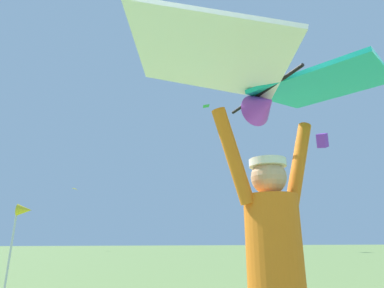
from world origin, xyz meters
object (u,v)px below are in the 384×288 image
object	(u,v)px
kite_flyer_person	(275,269)
distant_kite_green_mid_left	(206,106)
marker_flag	(22,216)
held_stunt_kite	(270,79)
distant_kite_yellow_mid_right	(75,189)
distant_kite_magenta_far_center	(217,55)
distant_kite_purple_low_right	(322,141)
distant_kite_white_high_right	(183,45)

from	to	relation	value
kite_flyer_person	distant_kite_green_mid_left	distance (m)	38.61
distant_kite_green_mid_left	marker_flag	distance (m)	34.60
kite_flyer_person	marker_flag	distance (m)	6.14
held_stunt_kite	distant_kite_yellow_mid_right	bearing A→B (deg)	100.28
distant_kite_yellow_mid_right	distant_kite_magenta_far_center	world-z (taller)	distant_kite_magenta_far_center
distant_kite_green_mid_left	distant_kite_purple_low_right	world-z (taller)	distant_kite_green_mid_left
distant_kite_green_mid_left	distant_kite_purple_low_right	distance (m)	21.82
distant_kite_white_high_right	marker_flag	distance (m)	22.68
distant_kite_yellow_mid_right	distant_kite_magenta_far_center	distance (m)	23.73
distant_kite_magenta_far_center	distant_kite_white_high_right	bearing A→B (deg)	101.08
distant_kite_purple_low_right	distant_kite_magenta_far_center	size ratio (longest dim) A/B	0.52
held_stunt_kite	distant_kite_magenta_far_center	distance (m)	18.63
distant_kite_green_mid_left	distant_kite_yellow_mid_right	size ratio (longest dim) A/B	1.47
distant_kite_purple_low_right	distant_kite_magenta_far_center	bearing A→B (deg)	179.58
distant_kite_yellow_mid_right	distant_kite_magenta_far_center	size ratio (longest dim) A/B	0.38
distant_kite_green_mid_left	distant_kite_yellow_mid_right	distance (m)	18.69
kite_flyer_person	distant_kite_purple_low_right	xyz separation A→B (m)	(11.17, 14.76, 6.16)
held_stunt_kite	distant_kite_white_high_right	size ratio (longest dim) A/B	3.00
held_stunt_kite	distant_kite_white_high_right	world-z (taller)	distant_kite_white_high_right
distant_kite_yellow_mid_right	marker_flag	size ratio (longest dim) A/B	0.43
distant_kite_yellow_mid_right	distant_kite_purple_low_right	bearing A→B (deg)	-49.28
held_stunt_kite	distant_kite_yellow_mid_right	size ratio (longest dim) A/B	2.70
distant_kite_green_mid_left	distant_kite_yellow_mid_right	world-z (taller)	distant_kite_green_mid_left
distant_kite_green_mid_left	distant_kite_magenta_far_center	distance (m)	20.09
held_stunt_kite	distant_kite_white_high_right	distance (m)	25.82
distant_kite_purple_low_right	distant_kite_yellow_mid_right	world-z (taller)	distant_kite_purple_low_right
distant_kite_white_high_right	marker_flag	xyz separation A→B (m)	(-6.16, -15.42, -15.45)
distant_kite_purple_low_right	distant_kite_white_high_right	bearing A→B (deg)	142.93
distant_kite_white_high_right	marker_flag	bearing A→B (deg)	-111.76
held_stunt_kite	distant_kite_magenta_far_center	size ratio (longest dim) A/B	1.01
distant_kite_green_mid_left	distant_kite_magenta_far_center	bearing A→B (deg)	-102.82
distant_kite_white_high_right	distant_kite_magenta_far_center	world-z (taller)	distant_kite_white_high_right
kite_flyer_person	marker_flag	world-z (taller)	kite_flyer_person
distant_kite_green_mid_left	distant_kite_white_high_right	bearing A→B (deg)	-112.88
held_stunt_kite	marker_flag	bearing A→B (deg)	118.59
held_stunt_kite	marker_flag	size ratio (longest dim) A/B	1.16
kite_flyer_person	distant_kite_white_high_right	distance (m)	26.47
distant_kite_white_high_right	distant_kite_green_mid_left	bearing A→B (deg)	67.12
distant_kite_green_mid_left	held_stunt_kite	bearing A→B (deg)	-104.37
distant_kite_white_high_right	held_stunt_kite	bearing A→B (deg)	-98.69
distant_kite_white_high_right	distant_kite_yellow_mid_right	world-z (taller)	distant_kite_white_high_right
distant_kite_green_mid_left	distant_kite_yellow_mid_right	xyz separation A→B (m)	(-15.06, 1.38, -10.98)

